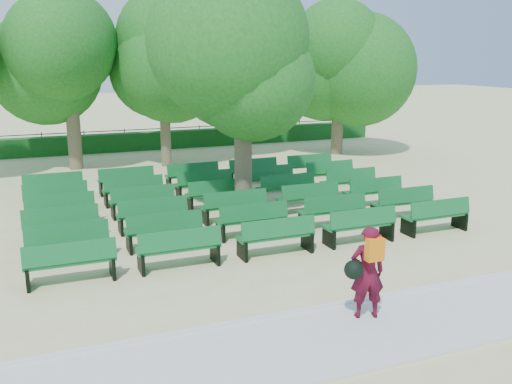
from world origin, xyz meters
TOP-DOWN VIEW (x-y plane):
  - ground at (0.00, 0.00)m, footprint 120.00×120.00m
  - paving at (0.00, -7.40)m, footprint 30.00×2.20m
  - curb at (0.00, -6.25)m, footprint 30.00×0.12m
  - hedge at (0.00, 14.00)m, footprint 26.00×0.70m
  - fence at (0.00, 14.40)m, footprint 26.00×0.10m
  - tree_line at (0.00, 10.00)m, footprint 21.80×6.80m
  - bench_array at (-0.19, 0.86)m, footprint 1.95×0.72m
  - tree_among at (0.43, 0.87)m, footprint 4.60×4.60m
  - person at (-0.11, -6.90)m, footprint 0.86×0.57m

SIDE VIEW (x-z plane):
  - ground at x=0.00m, z-range 0.00..0.00m
  - fence at x=0.00m, z-range -0.51..0.51m
  - tree_line at x=0.00m, z-range -3.52..3.52m
  - paving at x=0.00m, z-range 0.00..0.06m
  - curb at x=0.00m, z-range 0.00..0.10m
  - bench_array at x=-0.19m, z-range -0.51..0.70m
  - hedge at x=0.00m, z-range 0.00..0.90m
  - person at x=-0.11m, z-range 0.09..1.84m
  - tree_among at x=0.43m, z-range 1.11..7.53m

